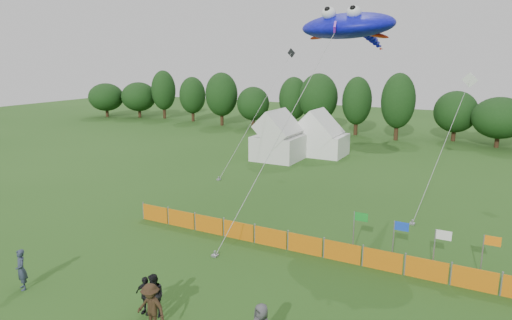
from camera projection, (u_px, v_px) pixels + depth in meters
The scene contains 13 objects.
ground at pixel (183, 320), 17.77m from camera, with size 160.00×160.00×0.00m, color #234C16.
treeline at pixel (422, 106), 54.65m from camera, with size 104.57×8.78×8.36m.
tent_left at pixel (278, 140), 45.00m from camera, with size 4.46×4.46×3.93m.
tent_right at pixel (321, 138), 47.11m from camera, with size 5.08×4.06×3.58m.
barrier_fence at pixel (305, 244), 23.66m from camera, with size 21.90×0.06×1.00m.
flag_row at pixel (461, 247), 20.94m from camera, with size 10.73×0.77×2.28m.
spectator_a at pixel (21, 270), 19.94m from camera, with size 0.67×0.44×1.84m, color #2B3448.
spectator_b at pixel (154, 296), 17.86m from camera, with size 0.85×0.66×1.75m, color black.
spectator_c at pixel (151, 308), 16.85m from camera, with size 1.23×0.71×1.91m, color #312113.
spectator_d at pixel (146, 295), 18.09m from camera, with size 0.92×0.38×1.57m, color black.
stingray_kite at pixel (350, 26), 28.42m from camera, with size 7.18×18.58×12.99m.
small_kite_white at pixel (455, 117), 32.47m from camera, with size 2.47×11.10×8.88m.
small_kite_dark at pixel (265, 99), 41.22m from camera, with size 2.46×10.48×10.81m.
Camera 1 is at (10.08, -12.67, 10.04)m, focal length 32.00 mm.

